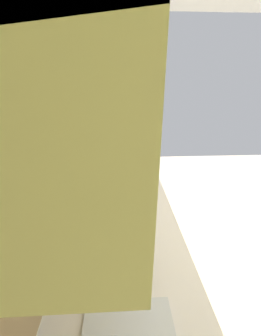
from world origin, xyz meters
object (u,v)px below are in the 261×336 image
object	(u,v)px
bowl	(141,215)
oven_range	(123,167)
microwave	(120,147)
kettle	(135,173)

from	to	relation	value
bowl	oven_range	bearing A→B (deg)	2.95
microwave	bowl	bearing A→B (deg)	-173.45
oven_range	kettle	world-z (taller)	oven_range
microwave	bowl	xyz separation A→B (m)	(-1.07, -0.12, -0.11)
bowl	kettle	world-z (taller)	kettle
kettle	bowl	bearing A→B (deg)	180.00
bowl	kettle	size ratio (longest dim) A/B	0.76
bowl	kettle	xyz separation A→B (m)	(0.54, 0.00, 0.04)
microwave	kettle	size ratio (longest dim) A/B	2.75
kettle	oven_range	bearing A→B (deg)	4.19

